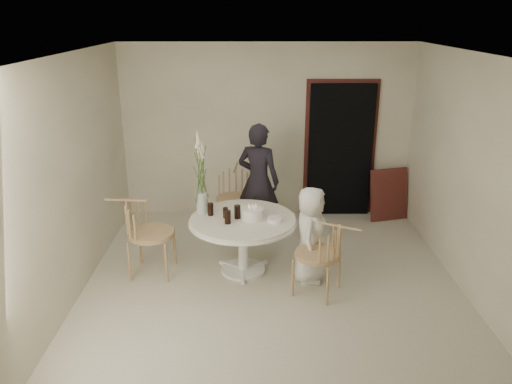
{
  "coord_description": "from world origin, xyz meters",
  "views": [
    {
      "loc": [
        -0.23,
        -5.39,
        3.11
      ],
      "look_at": [
        -0.19,
        0.3,
        1.05
      ],
      "focal_mm": 35.0,
      "sensor_mm": 36.0,
      "label": 1
    }
  ],
  "objects_px": {
    "table": "(243,227)",
    "chair_right": "(328,249)",
    "boy": "(310,235)",
    "girl": "(258,181)",
    "flower_vase": "(201,177)",
    "chair_far": "(235,190)",
    "birthday_cake": "(252,213)",
    "chair_left": "(139,225)"
  },
  "relations": [
    {
      "from": "table",
      "to": "chair_left",
      "type": "bearing_deg",
      "value": -179.37
    },
    {
      "from": "table",
      "to": "chair_right",
      "type": "xyz_separation_m",
      "value": [
        0.98,
        -0.57,
        -0.03
      ]
    },
    {
      "from": "chair_right",
      "to": "chair_left",
      "type": "xyz_separation_m",
      "value": [
        -2.25,
        0.56,
        0.05
      ]
    },
    {
      "from": "table",
      "to": "birthday_cake",
      "type": "distance_m",
      "value": 0.21
    },
    {
      "from": "flower_vase",
      "to": "table",
      "type": "bearing_deg",
      "value": -20.94
    },
    {
      "from": "chair_right",
      "to": "table",
      "type": "bearing_deg",
      "value": -92.77
    },
    {
      "from": "table",
      "to": "boy",
      "type": "xyz_separation_m",
      "value": [
        0.81,
        -0.21,
        -0.02
      ]
    },
    {
      "from": "chair_far",
      "to": "girl",
      "type": "height_order",
      "value": "girl"
    },
    {
      "from": "chair_far",
      "to": "chair_left",
      "type": "relative_size",
      "value": 0.95
    },
    {
      "from": "chair_right",
      "to": "boy",
      "type": "xyz_separation_m",
      "value": [
        -0.16,
        0.36,
        0.01
      ]
    },
    {
      "from": "chair_far",
      "to": "chair_right",
      "type": "xyz_separation_m",
      "value": [
        1.12,
        -1.94,
        -0.02
      ]
    },
    {
      "from": "table",
      "to": "birthday_cake",
      "type": "height_order",
      "value": "birthday_cake"
    },
    {
      "from": "boy",
      "to": "birthday_cake",
      "type": "bearing_deg",
      "value": 86.45
    },
    {
      "from": "chair_far",
      "to": "boy",
      "type": "bearing_deg",
      "value": -53.94
    },
    {
      "from": "table",
      "to": "flower_vase",
      "type": "distance_m",
      "value": 0.8
    },
    {
      "from": "girl",
      "to": "flower_vase",
      "type": "relative_size",
      "value": 1.58
    },
    {
      "from": "chair_far",
      "to": "birthday_cake",
      "type": "bearing_deg",
      "value": -74.42
    },
    {
      "from": "chair_right",
      "to": "flower_vase",
      "type": "height_order",
      "value": "flower_vase"
    },
    {
      "from": "chair_far",
      "to": "boy",
      "type": "height_order",
      "value": "boy"
    },
    {
      "from": "birthday_cake",
      "to": "chair_far",
      "type": "bearing_deg",
      "value": 100.71
    },
    {
      "from": "girl",
      "to": "flower_vase",
      "type": "distance_m",
      "value": 1.21
    },
    {
      "from": "chair_far",
      "to": "boy",
      "type": "distance_m",
      "value": 1.84
    },
    {
      "from": "girl",
      "to": "boy",
      "type": "bearing_deg",
      "value": 135.98
    },
    {
      "from": "boy",
      "to": "flower_vase",
      "type": "xyz_separation_m",
      "value": [
        -1.33,
        0.41,
        0.6
      ]
    },
    {
      "from": "birthday_cake",
      "to": "flower_vase",
      "type": "relative_size",
      "value": 0.26
    },
    {
      "from": "chair_far",
      "to": "girl",
      "type": "distance_m",
      "value": 0.49
    },
    {
      "from": "birthday_cake",
      "to": "flower_vase",
      "type": "bearing_deg",
      "value": 161.98
    },
    {
      "from": "girl",
      "to": "boy",
      "type": "height_order",
      "value": "girl"
    },
    {
      "from": "table",
      "to": "chair_left",
      "type": "height_order",
      "value": "chair_left"
    },
    {
      "from": "chair_left",
      "to": "boy",
      "type": "xyz_separation_m",
      "value": [
        2.09,
        -0.2,
        -0.04
      ]
    },
    {
      "from": "chair_right",
      "to": "girl",
      "type": "height_order",
      "value": "girl"
    },
    {
      "from": "chair_far",
      "to": "flower_vase",
      "type": "xyz_separation_m",
      "value": [
        -0.37,
        -1.17,
        0.59
      ]
    },
    {
      "from": "chair_far",
      "to": "girl",
      "type": "relative_size",
      "value": 0.56
    },
    {
      "from": "birthday_cake",
      "to": "boy",
      "type": "bearing_deg",
      "value": -16.27
    },
    {
      "from": "girl",
      "to": "birthday_cake",
      "type": "height_order",
      "value": "girl"
    },
    {
      "from": "chair_far",
      "to": "birthday_cake",
      "type": "xyz_separation_m",
      "value": [
        0.26,
        -1.37,
        0.19
      ]
    },
    {
      "from": "birthday_cake",
      "to": "flower_vase",
      "type": "distance_m",
      "value": 0.78
    },
    {
      "from": "boy",
      "to": "chair_right",
      "type": "bearing_deg",
      "value": -142.86
    },
    {
      "from": "chair_left",
      "to": "boy",
      "type": "relative_size",
      "value": 0.83
    },
    {
      "from": "table",
      "to": "chair_far",
      "type": "height_order",
      "value": "chair_far"
    },
    {
      "from": "chair_right",
      "to": "boy",
      "type": "bearing_deg",
      "value": -127.98
    },
    {
      "from": "chair_far",
      "to": "girl",
      "type": "xyz_separation_m",
      "value": [
        0.35,
        -0.26,
        0.23
      ]
    }
  ]
}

